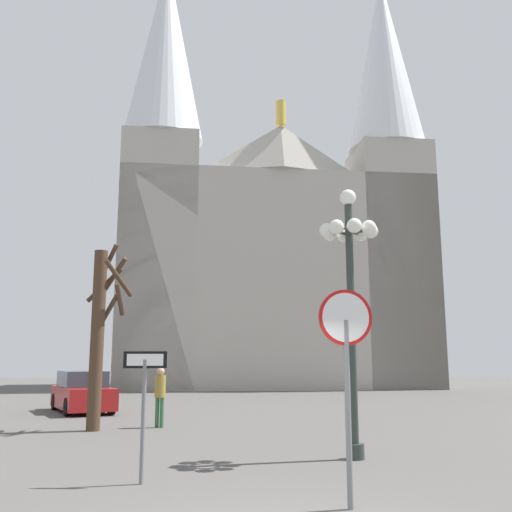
{
  "coord_description": "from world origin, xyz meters",
  "views": [
    {
      "loc": [
        -0.8,
        -6.44,
        1.95
      ],
      "look_at": [
        1.1,
        18.65,
        6.48
      ],
      "focal_mm": 40.5,
      "sensor_mm": 36.0,
      "label": 1
    }
  ],
  "objects_px": {
    "stop_sign": "(346,352)",
    "one_way_arrow_sign": "(144,395)",
    "street_lamp": "(350,273)",
    "cathedral": "(273,247)",
    "pedestrian_walking": "(160,391)",
    "parked_car_near_red": "(82,393)",
    "bare_tree": "(100,330)"
  },
  "relations": [
    {
      "from": "stop_sign",
      "to": "one_way_arrow_sign",
      "type": "xyz_separation_m",
      "value": [
        -2.96,
        1.8,
        -0.67
      ]
    },
    {
      "from": "one_way_arrow_sign",
      "to": "street_lamp",
      "type": "bearing_deg",
      "value": 27.18
    },
    {
      "from": "cathedral",
      "to": "stop_sign",
      "type": "height_order",
      "value": "cathedral"
    },
    {
      "from": "cathedral",
      "to": "one_way_arrow_sign",
      "type": "height_order",
      "value": "cathedral"
    },
    {
      "from": "stop_sign",
      "to": "pedestrian_walking",
      "type": "relative_size",
      "value": 1.69
    },
    {
      "from": "parked_car_near_red",
      "to": "cathedral",
      "type": "bearing_deg",
      "value": 64.25
    },
    {
      "from": "street_lamp",
      "to": "bare_tree",
      "type": "relative_size",
      "value": 1.04
    },
    {
      "from": "cathedral",
      "to": "street_lamp",
      "type": "xyz_separation_m",
      "value": [
        -1.62,
        -30.69,
        -6.61
      ]
    },
    {
      "from": "cathedral",
      "to": "pedestrian_walking",
      "type": "relative_size",
      "value": 18.9
    },
    {
      "from": "cathedral",
      "to": "pedestrian_walking",
      "type": "height_order",
      "value": "cathedral"
    },
    {
      "from": "parked_car_near_red",
      "to": "bare_tree",
      "type": "bearing_deg",
      "value": -74.39
    },
    {
      "from": "cathedral",
      "to": "bare_tree",
      "type": "relative_size",
      "value": 6.11
    },
    {
      "from": "cathedral",
      "to": "bare_tree",
      "type": "bearing_deg",
      "value": -106.83
    },
    {
      "from": "bare_tree",
      "to": "parked_car_near_red",
      "type": "relative_size",
      "value": 1.15
    },
    {
      "from": "one_way_arrow_sign",
      "to": "bare_tree",
      "type": "distance_m",
      "value": 7.64
    },
    {
      "from": "parked_car_near_red",
      "to": "pedestrian_walking",
      "type": "relative_size",
      "value": 2.7
    },
    {
      "from": "pedestrian_walking",
      "to": "street_lamp",
      "type": "bearing_deg",
      "value": -52.85
    },
    {
      "from": "street_lamp",
      "to": "bare_tree",
      "type": "height_order",
      "value": "street_lamp"
    },
    {
      "from": "parked_car_near_red",
      "to": "stop_sign",
      "type": "bearing_deg",
      "value": -65.74
    },
    {
      "from": "stop_sign",
      "to": "one_way_arrow_sign",
      "type": "relative_size",
      "value": 1.4
    },
    {
      "from": "street_lamp",
      "to": "pedestrian_walking",
      "type": "relative_size",
      "value": 3.22
    },
    {
      "from": "one_way_arrow_sign",
      "to": "pedestrian_walking",
      "type": "xyz_separation_m",
      "value": [
        -0.41,
        7.84,
        -0.33
      ]
    },
    {
      "from": "street_lamp",
      "to": "parked_car_near_red",
      "type": "xyz_separation_m",
      "value": [
        -7.79,
        11.18,
        -3.04
      ]
    },
    {
      "from": "stop_sign",
      "to": "parked_car_near_red",
      "type": "xyz_separation_m",
      "value": [
        -6.77,
        15.03,
        -1.34
      ]
    },
    {
      "from": "one_way_arrow_sign",
      "to": "bare_tree",
      "type": "xyz_separation_m",
      "value": [
        -2.13,
        7.2,
        1.42
      ]
    },
    {
      "from": "stop_sign",
      "to": "parked_car_near_red",
      "type": "bearing_deg",
      "value": 114.26
    },
    {
      "from": "cathedral",
      "to": "pedestrian_walking",
      "type": "distance_m",
      "value": 27.25
    },
    {
      "from": "bare_tree",
      "to": "pedestrian_walking",
      "type": "bearing_deg",
      "value": 20.51
    },
    {
      "from": "one_way_arrow_sign",
      "to": "street_lamp",
      "type": "distance_m",
      "value": 5.06
    },
    {
      "from": "stop_sign",
      "to": "bare_tree",
      "type": "relative_size",
      "value": 0.55
    },
    {
      "from": "cathedral",
      "to": "one_way_arrow_sign",
      "type": "bearing_deg",
      "value": -99.7
    },
    {
      "from": "cathedral",
      "to": "street_lamp",
      "type": "distance_m",
      "value": 31.43
    }
  ]
}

